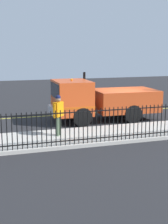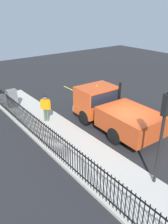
{
  "view_description": "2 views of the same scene",
  "coord_description": "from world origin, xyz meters",
  "px_view_note": "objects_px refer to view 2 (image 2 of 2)",
  "views": [
    {
      "loc": [
        16.03,
        -7.49,
        3.87
      ],
      "look_at": [
        1.6,
        -2.84,
        0.89
      ],
      "focal_mm": 51.99,
      "sensor_mm": 36.0,
      "label": 1
    },
    {
      "loc": [
        8.75,
        7.61,
        6.87
      ],
      "look_at": [
        1.2,
        -2.32,
        1.11
      ],
      "focal_mm": 36.97,
      "sensor_mm": 36.0,
      "label": 2
    }
  ],
  "objects_px": {
    "worker_standing": "(45,105)",
    "traffic_cone": "(118,109)",
    "work_truck": "(111,109)",
    "utility_cabinet": "(12,98)",
    "traffic_light_near": "(164,122)"
  },
  "relations": [
    {
      "from": "work_truck",
      "to": "traffic_cone",
      "type": "xyz_separation_m",
      "value": [
        -1.74,
        -1.08,
        -0.91
      ]
    },
    {
      "from": "worker_standing",
      "to": "traffic_cone",
      "type": "relative_size",
      "value": 2.84
    },
    {
      "from": "work_truck",
      "to": "traffic_cone",
      "type": "distance_m",
      "value": 2.24
    },
    {
      "from": "work_truck",
      "to": "traffic_cone",
      "type": "bearing_deg",
      "value": 33.6
    },
    {
      "from": "work_truck",
      "to": "worker_standing",
      "type": "distance_m",
      "value": 4.04
    },
    {
      "from": "work_truck",
      "to": "utility_cabinet",
      "type": "xyz_separation_m",
      "value": [
        3.71,
        -6.36,
        -0.44
      ]
    },
    {
      "from": "work_truck",
      "to": "utility_cabinet",
      "type": "distance_m",
      "value": 7.38
    },
    {
      "from": "work_truck",
      "to": "worker_standing",
      "type": "bearing_deg",
      "value": 137.67
    },
    {
      "from": "worker_standing",
      "to": "traffic_cone",
      "type": "bearing_deg",
      "value": 25.79
    },
    {
      "from": "worker_standing",
      "to": "traffic_cone",
      "type": "height_order",
      "value": "worker_standing"
    },
    {
      "from": "utility_cabinet",
      "to": "work_truck",
      "type": "bearing_deg",
      "value": 120.29
    },
    {
      "from": "traffic_light_near",
      "to": "worker_standing",
      "type": "bearing_deg",
      "value": 97.03
    },
    {
      "from": "traffic_light_near",
      "to": "traffic_cone",
      "type": "relative_size",
      "value": 6.26
    },
    {
      "from": "worker_standing",
      "to": "utility_cabinet",
      "type": "relative_size",
      "value": 1.38
    },
    {
      "from": "utility_cabinet",
      "to": "traffic_cone",
      "type": "distance_m",
      "value": 7.61
    }
  ]
}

